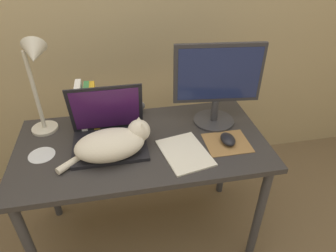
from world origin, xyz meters
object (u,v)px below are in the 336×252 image
laptop (109,134)px  webcam (141,106)px  book_row (88,107)px  desk_lamp (36,71)px  cat (114,143)px  cd_disc (42,155)px  notepad (185,153)px  computer_mouse (228,139)px  external_monitor (217,82)px

laptop → webcam: (0.18, 0.24, -0.01)m
book_row → desk_lamp: desk_lamp is taller
cat → book_row: bearing=112.7°
laptop → desk_lamp: bearing=152.6°
cd_disc → notepad: bearing=-9.6°
webcam → cd_disc: (-0.49, -0.28, -0.04)m
laptop → book_row: bearing=117.5°
laptop → desk_lamp: 0.43m
desk_lamp → cd_disc: 0.38m
desk_lamp → webcam: bearing=11.4°
cat → computer_mouse: 0.54m
cat → external_monitor: (0.53, 0.18, 0.17)m
notepad → external_monitor: bearing=47.3°
desk_lamp → webcam: size_ratio=6.86×
external_monitor → computer_mouse: 0.28m
book_row → webcam: (0.27, 0.06, -0.07)m
external_monitor → book_row: 0.66m
webcam → cd_disc: webcam is taller
external_monitor → webcam: (-0.37, 0.16, -0.19)m
cat → external_monitor: size_ratio=0.97×
external_monitor → computer_mouse: external_monitor is taller
desk_lamp → cd_disc: size_ratio=4.07×
book_row → computer_mouse: bearing=-23.6°
external_monitor → desk_lamp: 0.85m
webcam → computer_mouse: bearing=-42.7°
laptop → webcam: bearing=53.6°
external_monitor → book_row: (-0.64, 0.09, -0.12)m
computer_mouse → cd_disc: computer_mouse is taller
laptop → book_row: 0.21m
computer_mouse → notepad: (-0.22, -0.04, -0.02)m
external_monitor → cd_disc: size_ratio=3.63×
laptop → cat: (0.02, -0.09, 0.01)m
laptop → book_row: laptop is taller
computer_mouse → webcam: bearing=137.3°
book_row → desk_lamp: 0.30m
cat → cd_disc: bearing=170.4°
laptop → book_row: size_ratio=1.50×
cat → cd_disc: (-0.33, 0.06, -0.06)m
computer_mouse → webcam: size_ratio=1.43×
cat → cd_disc: 0.34m
computer_mouse → book_row: size_ratio=0.44×
desk_lamp → computer_mouse: bearing=-16.7°
book_row → cd_disc: book_row is taller
cat → desk_lamp: desk_lamp is taller
laptop → external_monitor: 0.58m
desk_lamp → book_row: bearing=9.0°
external_monitor → book_row: bearing=171.8°
external_monitor → cd_disc: (-0.86, -0.12, -0.23)m
computer_mouse → external_monitor: bearing=92.3°
cd_disc → desk_lamp: bearing=82.9°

